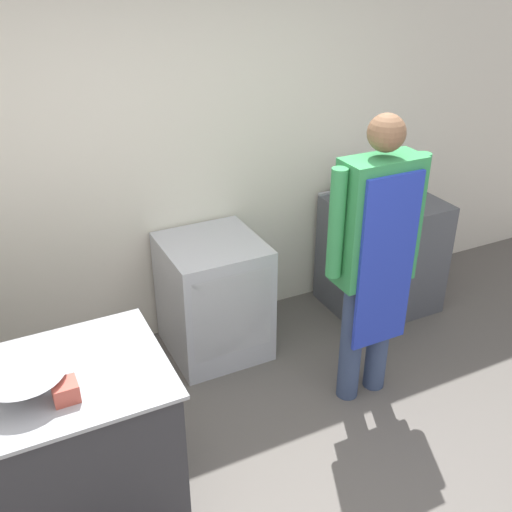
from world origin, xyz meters
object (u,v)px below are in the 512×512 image
Objects in this scene: stock_pot at (360,183)px; stove at (381,254)px; fridge_unit at (214,297)px; mixing_bowl at (24,383)px; sauce_pot at (396,184)px; plastic_tub at (65,391)px; person_cook at (375,248)px.

stove is at bearing -33.66° from stock_pot.
fridge_unit is at bearing -176.02° from stock_pot.
mixing_bowl is at bearing -140.36° from fridge_unit.
fridge_unit is at bearing 39.64° from mixing_bowl.
sauce_pot reaches higher than stove.
plastic_tub reaches higher than fridge_unit.
person_cook is at bearing -131.68° from stove.
sauce_pot is at bearing 25.16° from plastic_tub.
stove is 3.32× the size of stock_pot.
mixing_bowl is (-2.00, -0.23, -0.09)m from person_cook.
stock_pot reaches higher than stove.
person_cook is (0.68, -0.87, 0.63)m from fridge_unit.
plastic_tub is at bearing -155.66° from stove.
stove is 1.08× the size of fridge_unit.
plastic_tub is (-1.17, -1.21, 0.53)m from fridge_unit.
stove is at bearing 24.34° from plastic_tub.
fridge_unit is 2.31× the size of mixing_bowl.
sauce_pot reaches higher than plastic_tub.
fridge_unit is 4.60× the size of sauce_pot.
stove is 1.27m from person_cook.
stock_pot is (2.41, 1.29, 0.09)m from plastic_tub.
stock_pot is (2.56, 1.18, 0.07)m from mixing_bowl.
stove is 2.49× the size of mixing_bowl.
mixing_bowl is at bearing -158.87° from stove.
person_cook is 1.10m from stock_pot.
stock_pot reaches higher than plastic_tub.
mixing_bowl is at bearing -157.88° from sauce_pot.
plastic_tub is at bearing -134.12° from fridge_unit.
person_cook is 2.02m from mixing_bowl.
person_cook reaches higher than stock_pot.
stove is 2.89m from plastic_tub.
person_cook is at bearing -51.84° from fridge_unit.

